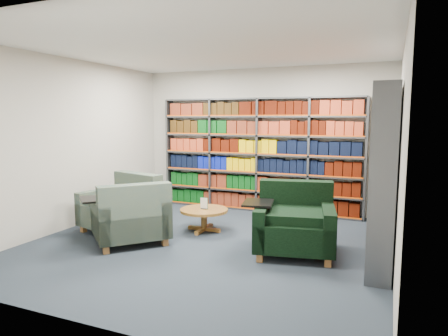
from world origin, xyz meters
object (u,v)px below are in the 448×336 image
at_px(chair_green_right, 295,224).
at_px(chair_teal_front, 131,218).
at_px(chair_teal_left, 125,208).
at_px(coffee_table, 204,213).

relative_size(chair_green_right, chair_teal_front, 0.92).
xyz_separation_m(chair_teal_left, chair_teal_front, (0.53, -0.56, 0.00)).
xyz_separation_m(chair_teal_left, chair_green_right, (2.81, 0.04, 0.01)).
xyz_separation_m(chair_teal_front, coffee_table, (0.71, 0.99, -0.08)).
distance_m(chair_green_right, coffee_table, 1.62).
distance_m(chair_green_right, chair_teal_front, 2.36).
relative_size(chair_teal_left, chair_teal_front, 0.92).
height_order(chair_green_right, coffee_table, chair_green_right).
bearing_deg(coffee_table, chair_green_right, -13.83).
distance_m(chair_teal_left, coffee_table, 1.31).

